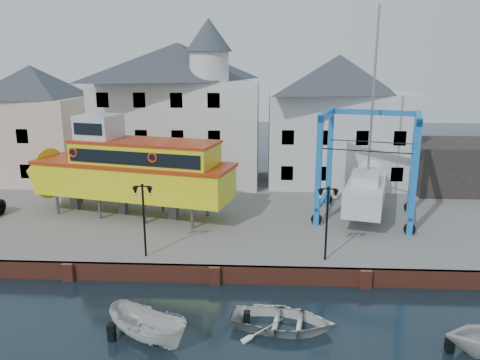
{
  "coord_description": "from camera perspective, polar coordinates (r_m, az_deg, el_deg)",
  "views": [
    {
      "loc": [
        2.57,
        -22.91,
        11.6
      ],
      "look_at": [
        1.0,
        7.0,
        4.0
      ],
      "focal_mm": 35.0,
      "sensor_mm": 36.0,
      "label": 1
    }
  ],
  "objects": [
    {
      "name": "ground",
      "position": [
        25.81,
        -3.1,
        -12.49
      ],
      "size": [
        140.0,
        140.0,
        0.0
      ],
      "primitive_type": "plane",
      "color": "#18252D",
      "rests_on": "ground"
    },
    {
      "name": "hardstanding",
      "position": [
        35.78,
        -1.27,
        -3.84
      ],
      "size": [
        44.0,
        22.0,
        1.0
      ],
      "primitive_type": "cube",
      "color": "slate",
      "rests_on": "ground"
    },
    {
      "name": "quay_wall",
      "position": [
        25.68,
        -3.09,
        -11.39
      ],
      "size": [
        44.0,
        0.47,
        1.0
      ],
      "color": "brown",
      "rests_on": "ground"
    },
    {
      "name": "building_pink",
      "position": [
        46.11,
        -23.67,
        6.26
      ],
      "size": [
        8.0,
        7.0,
        10.3
      ],
      "color": "beige",
      "rests_on": "hardstanding"
    },
    {
      "name": "building_white_main",
      "position": [
        42.19,
        -7.25,
        8.33
      ],
      "size": [
        14.0,
        8.3,
        14.0
      ],
      "color": "silver",
      "rests_on": "hardstanding"
    },
    {
      "name": "building_white_right",
      "position": [
        42.7,
        11.74,
        7.22
      ],
      "size": [
        12.0,
        8.0,
        11.2
      ],
      "color": "silver",
      "rests_on": "hardstanding"
    },
    {
      "name": "shed_dark",
      "position": [
        44.01,
        24.86,
        1.64
      ],
      "size": [
        8.0,
        7.0,
        4.0
      ],
      "primitive_type": "cube",
      "color": "#262422",
      "rests_on": "hardstanding"
    },
    {
      "name": "lamp_post_left",
      "position": [
        26.07,
        -11.73,
        -2.62
      ],
      "size": [
        1.12,
        0.32,
        4.2
      ],
      "color": "black",
      "rests_on": "hardstanding"
    },
    {
      "name": "lamp_post_right",
      "position": [
        25.46,
        10.63,
        -2.97
      ],
      "size": [
        1.12,
        0.32,
        4.2
      ],
      "color": "black",
      "rests_on": "hardstanding"
    },
    {
      "name": "tour_boat",
      "position": [
        33.79,
        -14.31,
        1.35
      ],
      "size": [
        16.63,
        7.66,
        7.05
      ],
      "rotation": [
        0.0,
        0.0,
        -0.25
      ],
      "color": "#59595E",
      "rests_on": "hardstanding"
    },
    {
      "name": "travel_lift",
      "position": [
        34.07,
        15.27,
        -0.27
      ],
      "size": [
        7.76,
        9.67,
        14.16
      ],
      "rotation": [
        0.0,
        0.0,
        -0.28
      ],
      "color": "#137DC7",
      "rests_on": "hardstanding"
    },
    {
      "name": "motorboat_a",
      "position": [
        21.51,
        -11.04,
        -18.69
      ],
      "size": [
        4.39,
        3.42,
        1.61
      ],
      "primitive_type": "imported",
      "rotation": [
        0.0,
        0.0,
        1.05
      ],
      "color": "silver",
      "rests_on": "ground"
    },
    {
      "name": "motorboat_b",
      "position": [
        22.09,
        5.2,
        -17.51
      ],
      "size": [
        5.07,
        3.97,
        0.96
      ],
      "primitive_type": "imported",
      "rotation": [
        0.0,
        0.0,
        1.42
      ],
      "color": "silver",
      "rests_on": "ground"
    }
  ]
}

